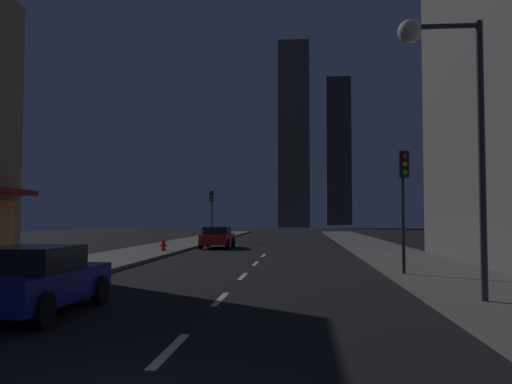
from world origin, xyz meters
TOP-DOWN VIEW (x-y plane):
  - ground_plane at (0.00, 32.00)m, footprint 78.00×136.00m
  - sidewalk_right at (7.00, 32.00)m, footprint 4.00×76.00m
  - sidewalk_left at (-7.00, 32.00)m, footprint 4.00×76.00m
  - lane_marking_center at (0.00, 11.00)m, footprint 0.16×28.20m
  - skyscraper_distant_tall at (0.61, 111.27)m, footprint 6.68×8.44m
  - skyscraper_distant_mid at (13.03, 150.95)m, footprint 7.11×5.26m
  - car_parked_near at (-3.60, 5.91)m, footprint 1.98×4.24m
  - car_parked_far at (-3.60, 30.81)m, footprint 1.98×4.24m
  - fire_hydrant_far_left at (-5.90, 25.44)m, footprint 0.42×0.30m
  - traffic_light_near_right at (5.50, 13.43)m, footprint 0.32×0.48m
  - traffic_light_far_left at (-5.50, 39.73)m, footprint 0.32×0.48m
  - street_lamp_right at (5.38, 7.68)m, footprint 1.96×0.56m

SIDE VIEW (x-z plane):
  - ground_plane at x=0.00m, z-range -0.10..0.00m
  - lane_marking_center at x=0.00m, z-range 0.00..0.01m
  - sidewalk_right at x=7.00m, z-range 0.00..0.15m
  - sidewalk_left at x=-7.00m, z-range 0.00..0.15m
  - fire_hydrant_far_left at x=-5.90m, z-range 0.13..0.78m
  - car_parked_near at x=-3.60m, z-range 0.02..1.47m
  - car_parked_far at x=-3.60m, z-range 0.02..1.47m
  - traffic_light_near_right at x=5.50m, z-range 1.09..5.29m
  - traffic_light_far_left at x=-5.50m, z-range 1.09..5.29m
  - street_lamp_right at x=5.38m, z-range 1.78..8.36m
  - skyscraper_distant_tall at x=0.61m, z-range 0.00..39.98m
  - skyscraper_distant_mid at x=13.03m, z-range 0.00..42.78m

